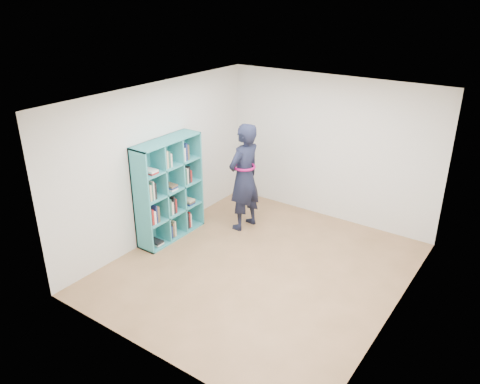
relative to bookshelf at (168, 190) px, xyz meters
The scene contains 9 objects.
floor 2.02m from the bookshelf, ahead, with size 4.50×4.50×0.00m, color brown.
ceiling 2.53m from the bookshelf, ahead, with size 4.50×4.50×0.00m, color white.
wall_left 0.48m from the bookshelf, behind, with size 0.02×4.50×2.60m, color silver.
wall_right 3.86m from the bookshelf, ahead, with size 0.02×4.50×2.60m, color silver.
wall_back 2.94m from the bookshelf, 50.97° to the left, with size 4.00×0.02×2.60m, color silver.
wall_front 2.93m from the bookshelf, 50.77° to the right, with size 4.00×0.02×2.60m, color silver.
bookshelf is the anchor object (origin of this frame).
person 1.32m from the bookshelf, 49.21° to the left, with size 0.54×0.74×1.90m.
smartphone 1.34m from the bookshelf, 57.09° to the left, with size 0.02×0.09×0.14m.
Camera 1 is at (3.23, -5.15, 3.93)m, focal length 35.00 mm.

